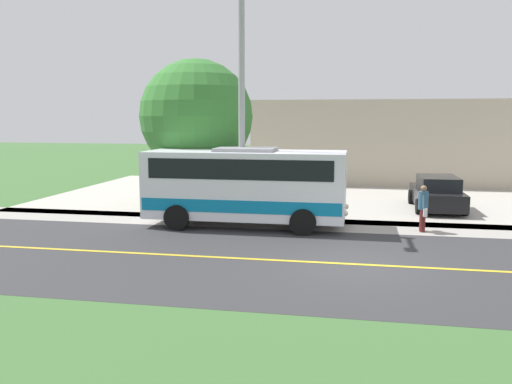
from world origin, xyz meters
The scene contains 11 objects.
ground_plane centered at (0.00, 0.00, 0.00)m, with size 120.00×120.00×0.00m, color #3D6633.
road_surface centered at (0.00, 0.00, 0.00)m, with size 8.00×100.00×0.01m, color #333335.
sidewalk centered at (-5.20, 0.00, 0.00)m, with size 2.40×100.00×0.01m, color #9E9991.
parking_lot_surface centered at (-12.40, 3.00, 0.00)m, with size 14.00×36.00×0.01m, color #B2ADA3.
road_centre_line centered at (0.00, 0.00, 0.01)m, with size 0.16×100.00×0.00m, color gold.
shuttle_bus_front centered at (-4.54, -3.88, 1.57)m, with size 2.73×7.27×2.85m.
pedestrian_with_bags centered at (-4.68, 2.35, 0.86)m, with size 0.72×0.34×1.61m.
street_light_pole centered at (-4.89, -4.12, 4.88)m, with size 1.97×0.24×8.93m.
parked_car_near centered at (-9.44, 3.48, 0.69)m, with size 4.43×2.07×1.45m.
tree_curbside centered at (-7.40, -6.59, 3.97)m, with size 4.73×4.73×6.34m.
commercial_building centered at (-21.40, 4.38, 2.46)m, with size 10.00×20.95×4.92m, color #B7A893.
Camera 1 is at (14.15, 0.06, 3.95)m, focal length 37.29 mm.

